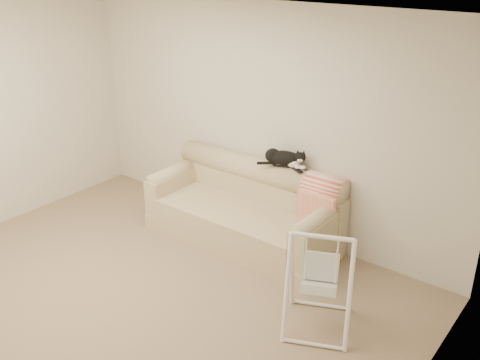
# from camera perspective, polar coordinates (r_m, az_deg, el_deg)

# --- Properties ---
(ground_plane) EXTENTS (5.00, 5.00, 0.00)m
(ground_plane) POSITION_cam_1_polar(r_m,az_deg,el_deg) (5.29, -11.14, -12.61)
(ground_plane) COLOR #7B6750
(ground_plane) RESTS_ON ground
(room_shell) EXTENTS (5.04, 4.04, 2.60)m
(room_shell) POSITION_cam_1_polar(r_m,az_deg,el_deg) (4.57, -12.61, 3.09)
(room_shell) COLOR beige
(room_shell) RESTS_ON ground
(sofa) EXTENTS (2.20, 0.93, 0.90)m
(sofa) POSITION_cam_1_polar(r_m,az_deg,el_deg) (6.06, 0.59, -3.28)
(sofa) COLOR tan
(sofa) RESTS_ON ground
(remote_a) EXTENTS (0.19, 0.11, 0.03)m
(remote_a) POSITION_cam_1_polar(r_m,az_deg,el_deg) (5.83, 4.45, 1.57)
(remote_a) COLOR black
(remote_a) RESTS_ON sofa
(remote_b) EXTENTS (0.17, 0.12, 0.02)m
(remote_b) POSITION_cam_1_polar(r_m,az_deg,el_deg) (5.73, 6.10, 1.09)
(remote_b) COLOR black
(remote_b) RESTS_ON sofa
(tuxedo_cat) EXTENTS (0.51, 0.34, 0.21)m
(tuxedo_cat) POSITION_cam_1_polar(r_m,az_deg,el_deg) (5.79, 4.72, 2.37)
(tuxedo_cat) COLOR black
(tuxedo_cat) RESTS_ON sofa
(throw_blanket) EXTENTS (0.43, 0.38, 0.58)m
(throw_blanket) POSITION_cam_1_polar(r_m,az_deg,el_deg) (5.65, 8.95, -1.43)
(throw_blanket) COLOR #E0483B
(throw_blanket) RESTS_ON sofa
(baby_swing) EXTENTS (0.76, 0.77, 0.93)m
(baby_swing) POSITION_cam_1_polar(r_m,az_deg,el_deg) (4.70, 8.50, -10.64)
(baby_swing) COLOR white
(baby_swing) RESTS_ON ground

